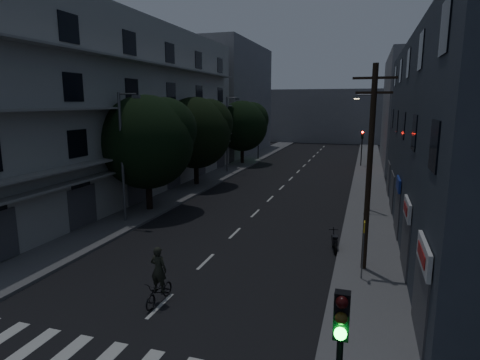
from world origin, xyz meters
The scene contains 22 objects.
ground centered at (0.00, 25.00, 0.00)m, with size 160.00×160.00×0.00m, color black.
sidewalk_left centered at (-7.50, 25.00, 0.07)m, with size 3.00×90.00×0.15m, color #565659.
sidewalk_right centered at (7.50, 25.00, 0.07)m, with size 3.00×90.00×0.15m, color #565659.
lane_markings centered at (0.00, 31.25, 0.01)m, with size 0.15×60.50×0.01m.
building_left centered at (-11.98, 18.00, 6.99)m, with size 7.00×36.00×14.00m.
building_right centered at (11.99, 14.00, 5.50)m, with size 6.19×28.00×11.00m.
building_far_left centered at (-12.00, 48.00, 8.00)m, with size 6.00×20.00×16.00m, color slate.
building_far_right centered at (12.00, 42.00, 6.50)m, with size 6.00×20.00×13.00m, color slate.
building_far_end centered at (0.00, 70.00, 5.00)m, with size 24.00×8.00×10.00m, color slate.
tree_near centered at (-7.24, 13.95, 5.12)m, with size 6.44×6.44×7.94m.
tree_mid centered at (-7.67, 23.16, 5.09)m, with size 6.43×6.43×7.91m.
tree_far centered at (-7.58, 37.15, 4.94)m, with size 6.18×6.18×7.64m.
traffic_signal_near centered at (6.83, -3.60, 3.10)m, with size 0.28×0.37×4.10m.
traffic_signal_far_right centered at (6.57, 39.11, 3.10)m, with size 0.28×0.37×4.10m.
traffic_signal_far_left centered at (-6.70, 41.19, 3.10)m, with size 0.28×0.37×4.10m.
street_lamp_left_near centered at (-7.22, 10.93, 4.60)m, with size 1.51×0.25×8.00m.
street_lamp_right centered at (7.35, 18.27, 4.60)m, with size 1.51×0.25×8.00m.
street_lamp_left_far centered at (-7.18, 30.46, 4.60)m, with size 1.51×0.25×8.00m.
utility_pole centered at (7.26, 7.65, 4.87)m, with size 1.80×0.24×9.00m.
bus_stop_sign centered at (7.19, 6.47, 1.89)m, with size 0.06×0.35×2.52m.
motorcycle centered at (5.79, 9.90, 0.43)m, with size 0.55×1.70×1.10m.
cyclist centered at (-0.12, 2.19, 0.76)m, with size 0.71×1.82×2.27m.
Camera 1 is at (7.08, -10.37, 7.54)m, focal length 30.00 mm.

